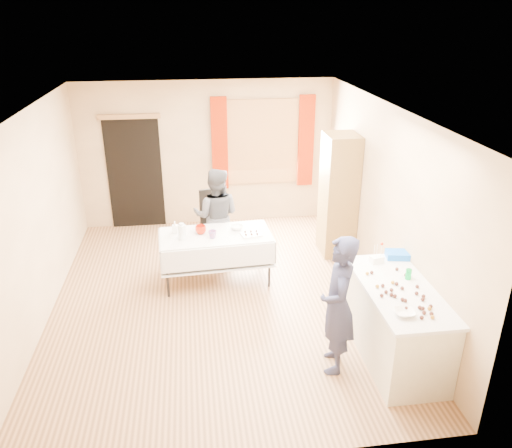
{
  "coord_description": "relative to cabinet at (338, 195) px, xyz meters",
  "views": [
    {
      "loc": [
        -0.3,
        -5.98,
        3.71
      ],
      "look_at": [
        0.51,
        0.0,
        1.09
      ],
      "focal_mm": 35.0,
      "sensor_mm": 36.0,
      "label": 1
    }
  ],
  "objects": [
    {
      "name": "floor",
      "position": [
        -1.99,
        -1.21,
        -0.99
      ],
      "size": [
        4.5,
        5.5,
        0.02
      ],
      "primitive_type": "cube",
      "color": "#9E7047",
      "rests_on": "ground"
    },
    {
      "name": "ceiling",
      "position": [
        -1.99,
        -1.21,
        1.63
      ],
      "size": [
        4.5,
        5.5,
        0.02
      ],
      "primitive_type": "cube",
      "color": "white",
      "rests_on": "floor"
    },
    {
      "name": "wall_back",
      "position": [
        -1.99,
        1.55,
        0.32
      ],
      "size": [
        4.5,
        0.02,
        2.6
      ],
      "primitive_type": "cube",
      "color": "tan",
      "rests_on": "floor"
    },
    {
      "name": "wall_front",
      "position": [
        -1.99,
        -3.97,
        0.32
      ],
      "size": [
        4.5,
        0.02,
        2.6
      ],
      "primitive_type": "cube",
      "color": "tan",
      "rests_on": "floor"
    },
    {
      "name": "wall_left",
      "position": [
        -4.25,
        -1.21,
        0.32
      ],
      "size": [
        0.02,
        5.5,
        2.6
      ],
      "primitive_type": "cube",
      "color": "tan",
      "rests_on": "floor"
    },
    {
      "name": "wall_right",
      "position": [
        0.27,
        -1.21,
        0.32
      ],
      "size": [
        0.02,
        5.5,
        2.6
      ],
      "primitive_type": "cube",
      "color": "tan",
      "rests_on": "floor"
    },
    {
      "name": "window_frame",
      "position": [
        -0.99,
        1.51,
        0.52
      ],
      "size": [
        1.32,
        0.06,
        1.52
      ],
      "primitive_type": "cube",
      "color": "olive",
      "rests_on": "wall_back"
    },
    {
      "name": "window_pane",
      "position": [
        -0.99,
        1.5,
        0.52
      ],
      "size": [
        1.2,
        0.02,
        1.4
      ],
      "primitive_type": "cube",
      "color": "white",
      "rests_on": "wall_back"
    },
    {
      "name": "curtain_left",
      "position": [
        -1.77,
        1.46,
        0.52
      ],
      "size": [
        0.28,
        0.06,
        1.65
      ],
      "primitive_type": "cube",
      "color": "#8B1A00",
      "rests_on": "wall_back"
    },
    {
      "name": "curtain_right",
      "position": [
        -0.21,
        1.46,
        0.52
      ],
      "size": [
        0.28,
        0.06,
        1.65
      ],
      "primitive_type": "cube",
      "color": "#8B1A00",
      "rests_on": "wall_back"
    },
    {
      "name": "doorway",
      "position": [
        -3.29,
        1.52,
        0.02
      ],
      "size": [
        0.95,
        0.04,
        2.0
      ],
      "primitive_type": "cube",
      "color": "black",
      "rests_on": "floor"
    },
    {
      "name": "door_lintel",
      "position": [
        -3.29,
        1.49,
        1.04
      ],
      "size": [
        1.05,
        0.06,
        0.08
      ],
      "primitive_type": "cube",
      "color": "olive",
      "rests_on": "wall_back"
    },
    {
      "name": "cabinet",
      "position": [
        0.0,
        0.0,
        0.0
      ],
      "size": [
        0.5,
        0.6,
        1.96
      ],
      "primitive_type": "cube",
      "color": "brown",
      "rests_on": "floor"
    },
    {
      "name": "counter",
      "position": [
        -0.1,
        -2.74,
        -0.53
      ],
      "size": [
        0.77,
        1.62,
        0.91
      ],
      "color": "beige",
      "rests_on": "floor"
    },
    {
      "name": "party_table",
      "position": [
        -2.0,
        -0.71,
        -0.54
      ],
      "size": [
        1.64,
        0.91,
        0.75
      ],
      "rotation": [
        0.0,
        0.0,
        0.06
      ],
      "color": "black",
      "rests_on": "floor"
    },
    {
      "name": "chair",
      "position": [
        -1.93,
        0.15,
        -0.66
      ],
      "size": [
        0.54,
        0.54,
        1.08
      ],
      "rotation": [
        0.0,
        0.0,
        0.25
      ],
      "color": "black",
      "rests_on": "floor"
    },
    {
      "name": "girl",
      "position": [
        -0.82,
        -2.81,
        -0.19
      ],
      "size": [
        0.73,
        0.6,
        1.59
      ],
      "primitive_type": "imported",
      "rotation": [
        0.0,
        0.0,
        -1.77
      ],
      "color": "#1A1C38",
      "rests_on": "floor"
    },
    {
      "name": "woman",
      "position": [
        -1.95,
        -0.06,
        -0.22
      ],
      "size": [
        1.0,
        0.92,
        1.52
      ],
      "primitive_type": "imported",
      "rotation": [
        0.0,
        0.0,
        2.9
      ],
      "color": "black",
      "rests_on": "floor"
    },
    {
      "name": "soda_can",
      "position": [
        0.06,
        -2.56,
        -0.01
      ],
      "size": [
        0.08,
        0.08,
        0.12
      ],
      "primitive_type": "cylinder",
      "rotation": [
        0.0,
        0.0,
        0.33
      ],
      "color": "#059A35",
      "rests_on": "counter"
    },
    {
      "name": "mixing_bowl",
      "position": [
        -0.27,
        -3.24,
        -0.05
      ],
      "size": [
        0.23,
        0.23,
        0.05
      ],
      "primitive_type": "imported",
      "rotation": [
        0.0,
        0.0,
        -0.08
      ],
      "color": "white",
      "rests_on": "counter"
    },
    {
      "name": "foam_block",
      "position": [
        -0.15,
        -2.13,
        -0.03
      ],
      "size": [
        0.17,
        0.13,
        0.08
      ],
      "primitive_type": "cube",
      "rotation": [
        0.0,
        0.0,
        0.19
      ],
      "color": "white",
      "rests_on": "counter"
    },
    {
      "name": "blue_basket",
      "position": [
        0.16,
        -2.05,
        -0.03
      ],
      "size": [
        0.33,
        0.25,
        0.08
      ],
      "primitive_type": "cube",
      "rotation": [
        0.0,
        0.0,
        -0.18
      ],
      "color": "blue",
      "rests_on": "counter"
    },
    {
      "name": "pitcher",
      "position": [
        -2.47,
        -0.83,
        -0.12
      ],
      "size": [
        0.14,
        0.14,
        0.22
      ],
      "primitive_type": "cylinder",
      "rotation": [
        0.0,
        0.0,
        0.36
      ],
      "color": "silver",
      "rests_on": "party_table"
    },
    {
      "name": "cup_red",
      "position": [
        -2.2,
        -0.66,
        -0.17
      ],
      "size": [
        0.22,
        0.22,
        0.12
      ],
      "primitive_type": "imported",
      "rotation": [
        0.0,
        0.0,
        -0.23
      ],
      "color": "#B21A03",
      "rests_on": "party_table"
    },
    {
      "name": "cup_rainbow",
      "position": [
        -2.05,
        -0.83,
        -0.18
      ],
      "size": [
        0.17,
        0.17,
        0.11
      ],
      "primitive_type": "imported",
      "rotation": [
        0.0,
        0.0,
        -0.25
      ],
      "color": "red",
      "rests_on": "party_table"
    },
    {
      "name": "small_bowl",
      "position": [
        -1.68,
        -0.59,
        -0.2
      ],
      "size": [
        0.31,
        0.31,
        0.06
      ],
      "primitive_type": "imported",
      "rotation": [
        0.0,
        0.0,
        0.4
      ],
      "color": "white",
      "rests_on": "party_table"
    },
    {
      "name": "pastry_tray",
      "position": [
        -1.5,
        -0.81,
        -0.22
      ],
      "size": [
        0.31,
        0.25,
        0.02
      ],
      "primitive_type": "cube",
      "rotation": [
        0.0,
        0.0,
        0.2
      ],
      "color": "white",
      "rests_on": "party_table"
    },
    {
      "name": "bottle",
      "position": [
        -2.57,
        -0.58,
        -0.14
      ],
      "size": [
        0.1,
        0.1,
        0.17
      ],
      "primitive_type": "imported",
      "rotation": [
        0.0,
        0.0,
        -0.11
      ],
      "color": "white",
      "rests_on": "party_table"
    },
    {
      "name": "cake_balls",
      "position": [
        -0.12,
        -2.89,
        -0.05
      ],
      "size": [
        0.52,
        1.02,
        0.04
      ],
      "color": "#3F2314",
      "rests_on": "counter"
    }
  ]
}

